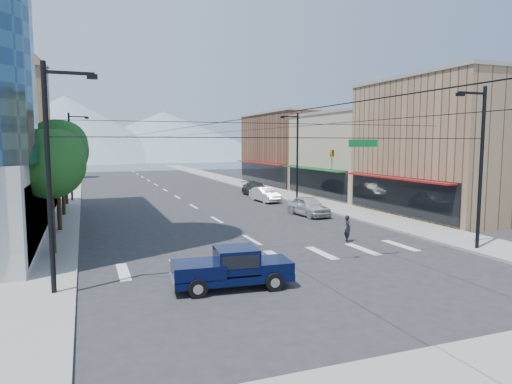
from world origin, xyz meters
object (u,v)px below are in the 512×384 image
at_px(pickup_truck, 232,267).
at_px(parked_car_far, 256,189).
at_px(parked_car_mid, 265,195).
at_px(parked_car_near, 308,206).
at_px(pedestrian, 348,229).

relative_size(pickup_truck, parked_car_far, 0.99).
bearing_deg(parked_car_mid, pickup_truck, -120.05).
relative_size(pickup_truck, parked_car_near, 1.10).
relative_size(pedestrian, parked_car_mid, 0.36).
relative_size(parked_car_near, parked_car_mid, 1.04).
bearing_deg(pickup_truck, parked_car_near, 58.62).
bearing_deg(parked_car_near, parked_car_mid, 85.20).
relative_size(pickup_truck, parked_car_mid, 1.14).
height_order(pickup_truck, parked_car_mid, pickup_truck).
height_order(pedestrian, parked_car_near, pedestrian).
relative_size(pickup_truck, pedestrian, 3.15).
xyz_separation_m(pickup_truck, parked_car_mid, (11.59, 25.29, -0.14)).
relative_size(parked_car_mid, parked_car_far, 0.87).
bearing_deg(pedestrian, pickup_truck, 139.63).
distance_m(pedestrian, parked_car_far, 24.93).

